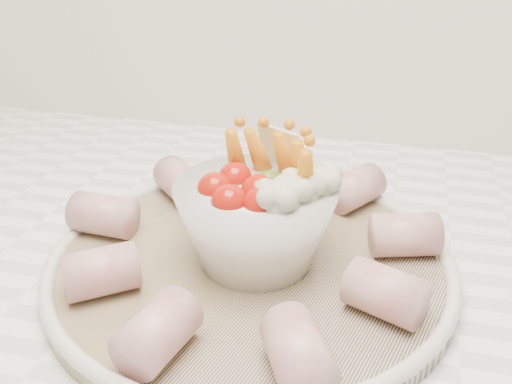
# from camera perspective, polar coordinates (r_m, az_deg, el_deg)

# --- Properties ---
(serving_platter) EXTENTS (0.42, 0.42, 0.02)m
(serving_platter) POSITION_cam_1_polar(r_m,az_deg,el_deg) (0.49, -0.55, -6.96)
(serving_platter) COLOR navy
(serving_platter) RESTS_ON kitchen_counter
(veggie_bowl) EXTENTS (0.13, 0.13, 0.11)m
(veggie_bowl) POSITION_cam_1_polar(r_m,az_deg,el_deg) (0.46, 0.30, -2.40)
(veggie_bowl) COLOR silver
(veggie_bowl) RESTS_ON serving_platter
(cured_meat_rolls) EXTENTS (0.32, 0.31, 0.04)m
(cured_meat_rolls) POSITION_cam_1_polar(r_m,az_deg,el_deg) (0.48, -0.56, -4.68)
(cured_meat_rolls) COLOR #AE4F5A
(cured_meat_rolls) RESTS_ON serving_platter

